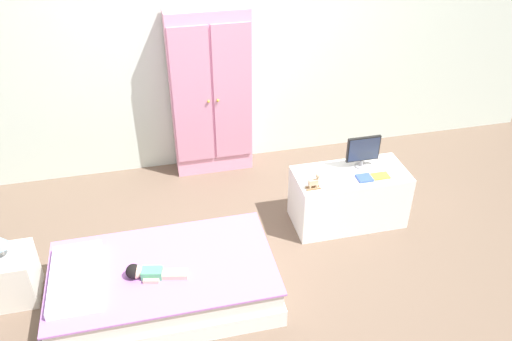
{
  "coord_description": "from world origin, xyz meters",
  "views": [
    {
      "loc": [
        -0.64,
        -2.68,
        2.7
      ],
      "look_at": [
        0.08,
        0.4,
        0.59
      ],
      "focal_mm": 36.49,
      "sensor_mm": 36.0,
      "label": 1
    }
  ],
  "objects_px": {
    "book_blue": "(364,178)",
    "tv_stand": "(349,197)",
    "bed": "(164,283)",
    "doll": "(145,272)",
    "tv_monitor": "(363,150)",
    "wardrobe": "(211,94)",
    "book_yellow": "(380,176)",
    "nightstand": "(11,277)",
    "rocking_horse_toy": "(315,181)"
  },
  "relations": [
    {
      "from": "book_blue",
      "to": "tv_stand",
      "type": "bearing_deg",
      "value": 124.87
    },
    {
      "from": "tv_stand",
      "to": "book_blue",
      "type": "height_order",
      "value": "book_blue"
    },
    {
      "from": "bed",
      "to": "doll",
      "type": "bearing_deg",
      "value": -149.13
    },
    {
      "from": "bed",
      "to": "tv_monitor",
      "type": "height_order",
      "value": "tv_monitor"
    },
    {
      "from": "bed",
      "to": "book_blue",
      "type": "distance_m",
      "value": 1.66
    },
    {
      "from": "wardrobe",
      "to": "book_yellow",
      "type": "distance_m",
      "value": 1.6
    },
    {
      "from": "nightstand",
      "to": "wardrobe",
      "type": "height_order",
      "value": "wardrobe"
    },
    {
      "from": "wardrobe",
      "to": "book_blue",
      "type": "xyz_separation_m",
      "value": [
        0.98,
        -1.13,
        -0.28
      ]
    },
    {
      "from": "tv_stand",
      "to": "book_yellow",
      "type": "height_order",
      "value": "book_yellow"
    },
    {
      "from": "bed",
      "to": "nightstand",
      "type": "xyz_separation_m",
      "value": [
        -0.99,
        0.26,
        0.04
      ]
    },
    {
      "from": "doll",
      "to": "tv_monitor",
      "type": "distance_m",
      "value": 1.87
    },
    {
      "from": "tv_monitor",
      "to": "bed",
      "type": "bearing_deg",
      "value": -160.1
    },
    {
      "from": "bed",
      "to": "wardrobe",
      "type": "distance_m",
      "value": 1.76
    },
    {
      "from": "tv_monitor",
      "to": "tv_stand",
      "type": "bearing_deg",
      "value": -146.79
    },
    {
      "from": "bed",
      "to": "tv_monitor",
      "type": "xyz_separation_m",
      "value": [
        1.62,
        0.59,
        0.47
      ]
    },
    {
      "from": "bed",
      "to": "book_yellow",
      "type": "bearing_deg",
      "value": 13.88
    },
    {
      "from": "bed",
      "to": "rocking_horse_toy",
      "type": "xyz_separation_m",
      "value": [
        1.16,
        0.39,
        0.38
      ]
    },
    {
      "from": "book_blue",
      "to": "book_yellow",
      "type": "xyz_separation_m",
      "value": [
        0.12,
        0.0,
        -0.0
      ]
    },
    {
      "from": "wardrobe",
      "to": "book_yellow",
      "type": "bearing_deg",
      "value": -45.47
    },
    {
      "from": "tv_monitor",
      "to": "rocking_horse_toy",
      "type": "xyz_separation_m",
      "value": [
        -0.45,
        -0.2,
        -0.09
      ]
    },
    {
      "from": "bed",
      "to": "book_yellow",
      "type": "height_order",
      "value": "book_yellow"
    },
    {
      "from": "bed",
      "to": "nightstand",
      "type": "relative_size",
      "value": 4.09
    },
    {
      "from": "doll",
      "to": "book_blue",
      "type": "distance_m",
      "value": 1.76
    },
    {
      "from": "wardrobe",
      "to": "tv_stand",
      "type": "xyz_separation_m",
      "value": [
        0.92,
        -1.03,
        -0.52
      ]
    },
    {
      "from": "wardrobe",
      "to": "nightstand",
      "type": "bearing_deg",
      "value": -140.86
    },
    {
      "from": "tv_monitor",
      "to": "rocking_horse_toy",
      "type": "height_order",
      "value": "tv_monitor"
    },
    {
      "from": "doll",
      "to": "nightstand",
      "type": "distance_m",
      "value": 0.95
    },
    {
      "from": "wardrobe",
      "to": "book_blue",
      "type": "distance_m",
      "value": 1.52
    },
    {
      "from": "bed",
      "to": "doll",
      "type": "relative_size",
      "value": 3.77
    },
    {
      "from": "tv_monitor",
      "to": "book_yellow",
      "type": "xyz_separation_m",
      "value": [
        0.08,
        -0.17,
        -0.14
      ]
    },
    {
      "from": "tv_stand",
      "to": "book_blue",
      "type": "relative_size",
      "value": 7.88
    },
    {
      "from": "doll",
      "to": "wardrobe",
      "type": "height_order",
      "value": "wardrobe"
    },
    {
      "from": "wardrobe",
      "to": "book_yellow",
      "type": "height_order",
      "value": "wardrobe"
    },
    {
      "from": "tv_monitor",
      "to": "book_yellow",
      "type": "height_order",
      "value": "tv_monitor"
    },
    {
      "from": "bed",
      "to": "tv_stand",
      "type": "distance_m",
      "value": 1.59
    },
    {
      "from": "wardrobe",
      "to": "rocking_horse_toy",
      "type": "bearing_deg",
      "value": -63.6
    },
    {
      "from": "book_yellow",
      "to": "bed",
      "type": "bearing_deg",
      "value": -166.12
    },
    {
      "from": "bed",
      "to": "book_yellow",
      "type": "xyz_separation_m",
      "value": [
        1.7,
        0.42,
        0.32
      ]
    },
    {
      "from": "tv_stand",
      "to": "book_blue",
      "type": "xyz_separation_m",
      "value": [
        0.07,
        -0.09,
        0.24
      ]
    },
    {
      "from": "nightstand",
      "to": "book_yellow",
      "type": "height_order",
      "value": "book_yellow"
    },
    {
      "from": "rocking_horse_toy",
      "to": "tv_monitor",
      "type": "bearing_deg",
      "value": 23.38
    },
    {
      "from": "nightstand",
      "to": "book_yellow",
      "type": "xyz_separation_m",
      "value": [
        2.69,
        0.16,
        0.28
      ]
    },
    {
      "from": "wardrobe",
      "to": "book_yellow",
      "type": "relative_size",
      "value": 10.24
    },
    {
      "from": "bed",
      "to": "wardrobe",
      "type": "relative_size",
      "value": 0.99
    },
    {
      "from": "doll",
      "to": "book_yellow",
      "type": "height_order",
      "value": "book_yellow"
    },
    {
      "from": "tv_stand",
      "to": "book_blue",
      "type": "distance_m",
      "value": 0.26
    },
    {
      "from": "doll",
      "to": "book_blue",
      "type": "bearing_deg",
      "value": 16.08
    },
    {
      "from": "rocking_horse_toy",
      "to": "tv_stand",
      "type": "bearing_deg",
      "value": 19.9
    },
    {
      "from": "rocking_horse_toy",
      "to": "bed",
      "type": "bearing_deg",
      "value": -161.49
    },
    {
      "from": "nightstand",
      "to": "book_blue",
      "type": "xyz_separation_m",
      "value": [
        2.57,
        0.16,
        0.29
      ]
    }
  ]
}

